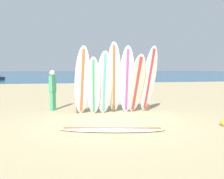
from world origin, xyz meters
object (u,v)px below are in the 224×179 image
object	(u,v)px
surfboard_leaning_center_left	(104,83)
surfboard_leaning_center_right	(127,80)
surfboard_lying_on_sand	(112,129)
surfboard_rack	(113,94)
surfboard_leaning_left	(94,86)
surfboard_leaning_far_left	(82,81)
surfboard_leaning_far_right	(149,80)
beachgoer_standing	(53,88)
surfboard_leaning_center	(114,79)
surfboard_leaning_right	(136,84)

from	to	relation	value
surfboard_leaning_center_left	surfboard_leaning_center_right	size ratio (longest dim) A/B	0.93
surfboard_leaning_center_right	surfboard_lying_on_sand	world-z (taller)	surfboard_leaning_center_right
surfboard_rack	surfboard_lying_on_sand	distance (m)	2.66
surfboard_leaning_left	surfboard_leaning_center_left	distance (m)	0.40
surfboard_leaning_far_left	surfboard_rack	bearing A→B (deg)	17.25
surfboard_leaning_left	surfboard_leaning_far_right	size ratio (longest dim) A/B	0.84
surfboard_rack	surfboard_leaning_left	distance (m)	0.93
surfboard_leaning_left	beachgoer_standing	world-z (taller)	surfboard_leaning_left
surfboard_leaning_far_left	surfboard_leaning_center_right	size ratio (longest dim) A/B	0.99
surfboard_leaning_far_right	surfboard_lying_on_sand	bearing A→B (deg)	-128.37
surfboard_leaning_center	surfboard_leaning_center_right	world-z (taller)	surfboard_leaning_center
beachgoer_standing	surfboard_leaning_center_right	bearing A→B (deg)	-23.17
beachgoer_standing	surfboard_leaning_far_right	bearing A→B (deg)	-17.37
surfboard_leaning_center	surfboard_lying_on_sand	xyz separation A→B (m)	(-0.45, -2.16, -1.21)
surfboard_leaning_left	surfboard_leaning_right	distance (m)	1.52
surfboard_leaning_center_right	surfboard_lying_on_sand	xyz separation A→B (m)	(-0.91, -2.15, -1.15)
surfboard_lying_on_sand	surfboard_leaning_center_left	bearing A→B (deg)	87.06
surfboard_rack	surfboard_leaning_right	size ratio (longest dim) A/B	1.30
surfboard_leaning_left	surfboard_leaning_right	bearing A→B (deg)	-0.53
surfboard_leaning_center_right	surfboard_leaning_center	bearing A→B (deg)	178.51
surfboard_leaning_far_left	surfboard_leaning_far_right	size ratio (longest dim) A/B	0.99
surfboard_leaning_center_left	surfboard_leaning_right	bearing A→B (deg)	-3.66
surfboard_leaning_right	surfboard_lying_on_sand	distance (m)	2.65
surfboard_leaning_center_right	surfboard_leaning_far_right	world-z (taller)	surfboard_leaning_far_right
surfboard_leaning_far_right	beachgoer_standing	xyz separation A→B (m)	(-3.45, 1.08, -0.35)
surfboard_leaning_center_right	surfboard_leaning_right	distance (m)	0.36
surfboard_leaning_center_right	surfboard_leaning_left	bearing A→B (deg)	-178.61
surfboard_leaning_left	surfboard_leaning_center_left	world-z (taller)	surfboard_leaning_center_left
surfboard_lying_on_sand	surfboard_leaning_far_left	bearing A→B (deg)	106.63
surfboard_rack	surfboard_leaning_center_left	distance (m)	0.68
surfboard_leaning_far_left	surfboard_leaning_center_left	size ratio (longest dim) A/B	1.07
surfboard_leaning_center_right	surfboard_lying_on_sand	size ratio (longest dim) A/B	0.84
surfboard_rack	surfboard_leaning_center	distance (m)	0.68
surfboard_rack	surfboard_leaning_far_right	distance (m)	1.38
surfboard_rack	surfboard_leaning_left	xyz separation A→B (m)	(-0.77, -0.42, 0.32)
surfboard_lying_on_sand	surfboard_leaning_left	bearing A→B (deg)	97.20
surfboard_leaning_center_right	beachgoer_standing	distance (m)	2.88
surfboard_rack	surfboard_leaning_far_left	world-z (taller)	surfboard_leaning_far_left
surfboard_rack	surfboard_leaning_center	bearing A→B (deg)	-97.36
surfboard_leaning_right	beachgoer_standing	distance (m)	3.20
surfboard_rack	surfboard_leaning_far_right	bearing A→B (deg)	-15.56
surfboard_leaning_right	surfboard_rack	bearing A→B (deg)	149.99
surfboard_rack	surfboard_leaning_center_right	distance (m)	0.77
surfboard_rack	surfboard_leaning_far_right	xyz separation A→B (m)	(1.23, -0.34, 0.52)
surfboard_leaning_far_right	surfboard_leaning_center_right	bearing A→B (deg)	-176.82
surfboard_leaning_right	surfboard_leaning_far_right	bearing A→B (deg)	10.28
beachgoer_standing	surfboard_leaning_center_left	bearing A→B (deg)	-30.92
surfboard_lying_on_sand	surfboard_leaning_center	bearing A→B (deg)	78.17
surfboard_leaning_center	beachgoer_standing	distance (m)	2.47
surfboard_leaning_right	surfboard_leaning_center_right	bearing A→B (deg)	172.75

